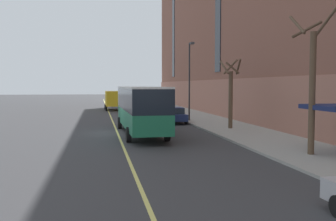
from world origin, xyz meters
The scene contains 11 objects.
ground_plane centered at (0.00, 0.00, 0.00)m, with size 260.00×260.00×0.00m, color #38383A.
sidewalk centered at (9.55, 3.00, 0.07)m, with size 5.45×160.00×0.15m, color #9E9B93.
city_bus centered at (1.41, -1.71, 2.10)m, with size 3.03×12.60×3.62m.
parked_car_champagne_0 centered at (5.57, 15.52, 0.78)m, with size 2.03×4.24×1.56m.
parked_car_navy_1 centered at (5.67, 6.79, 0.78)m, with size 1.92×4.72×1.56m.
parked_car_silver_3 centered at (5.71, 28.00, 0.78)m, with size 2.12×4.68×1.56m.
box_truck centered at (0.46, 27.86, 1.64)m, with size 2.43×6.97×2.85m.
street_tree_near_corner centered at (9.12, -12.42, 3.87)m, with size 2.02×1.83×7.54m.
street_tree_mid_block centered at (9.13, 0.13, 3.10)m, with size 1.62×1.59×5.78m.
street_lamp centered at (7.42, 7.72, 4.89)m, with size 0.36×1.48×7.87m.
lane_centerline centered at (-0.29, 3.00, 0.00)m, with size 0.16×140.00×0.01m, color #E0D66B.
Camera 1 is at (-1.79, -31.12, 3.75)m, focal length 42.00 mm.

